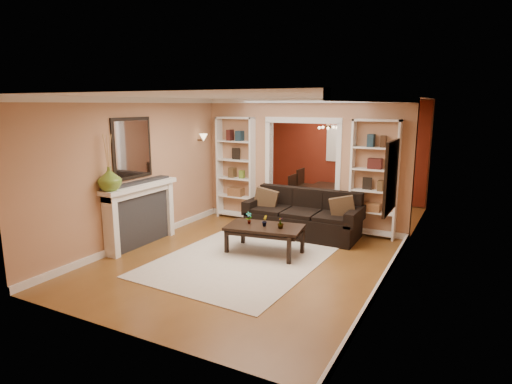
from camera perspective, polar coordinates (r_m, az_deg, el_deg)
The scene contains 30 objects.
floor at distance 8.38m, azimuth 3.04°, elevation -6.28°, with size 8.00×8.00×0.00m, color brown.
ceiling at distance 7.98m, azimuth 3.25°, elevation 12.50°, with size 8.00×8.00×0.00m, color white.
wall_back at distance 11.80m, azimuth 11.29°, elevation 5.44°, with size 8.00×8.00×0.00m, color tan.
wall_front at distance 4.81m, azimuth -17.19°, elevation -3.67°, with size 8.00×8.00×0.00m, color tan.
wall_left at distance 9.23m, azimuth -9.70°, elevation 3.83°, with size 8.00×8.00×0.00m, color tan.
wall_right at distance 7.44m, azimuth 19.11°, elevation 1.50°, with size 8.00×8.00×0.00m, color tan.
partition_wall at distance 9.17m, azimuth 6.27°, elevation 3.87°, with size 4.50×0.15×2.70m, color tan.
red_back_panel at distance 11.77m, azimuth 11.25°, elevation 5.28°, with size 4.44×0.04×2.64m, color maroon.
dining_window at distance 11.71m, azimuth 11.23°, elevation 6.38°, with size 0.78×0.03×0.98m, color #8CA5CC.
area_rug at distance 7.40m, azimuth -1.42°, elevation -8.69°, with size 2.46×3.45×0.01m, color beige.
sofa at distance 8.54m, azimuth 6.24°, elevation -2.88°, with size 2.28×0.99×0.89m, color black.
pillow_left at distance 8.79m, azimuth 1.32°, elevation -0.93°, with size 0.46×0.13×0.46m, color brown.
pillow_right at distance 8.22m, azimuth 11.48°, elevation -2.09°, with size 0.45×0.13×0.45m, color brown.
coffee_table at distance 7.53m, azimuth 1.13°, elevation -6.37°, with size 1.31×0.71×0.50m, color black.
plant_left at distance 7.56m, azimuth -0.94°, elevation -3.47°, with size 0.11×0.08×0.21m, color #336626.
plant_center at distance 7.43m, azimuth 1.14°, elevation -3.86°, with size 0.10×0.08×0.19m, color #336626.
plant_right at distance 7.30m, azimuth 3.29°, elevation -4.14°, with size 0.11×0.11×0.19m, color #336626.
bookshelf_left at distance 9.72m, azimuth -2.67°, elevation 3.17°, with size 0.90×0.30×2.30m, color white.
bookshelf_right at distance 8.59m, azimuth 15.48°, elevation 1.65°, with size 0.90×0.30×2.30m, color white.
fireplace at distance 8.14m, azimuth -15.01°, elevation -2.96°, with size 0.32×1.70×1.16m, color white.
vase at distance 7.50m, azimuth -18.93°, elevation 1.68°, with size 0.39×0.39×0.40m, color olive.
mirror at distance 8.03m, azimuth -16.20°, elevation 5.63°, with size 0.03×0.95×1.10m, color silver.
wall_sconce at distance 9.56m, azimuth -7.31°, elevation 7.06°, with size 0.18×0.18×0.22m, color #FFE0A5.
framed_art at distance 6.44m, azimuth 17.49°, elevation 1.92°, with size 0.04×0.85×1.05m, color black.
dining_table at distance 10.78m, azimuth 9.29°, elevation -0.86°, with size 0.87×1.56×0.55m, color black.
dining_chair_nw at distance 10.66m, azimuth 6.00°, elevation -0.00°, with size 0.43×0.43×0.88m, color black.
dining_chair_ne at distance 10.30m, azimuth 11.69°, elevation -0.39°, with size 0.47×0.47×0.95m, color black.
dining_chair_sw at distance 11.20m, azimuth 7.14°, elevation 0.72°, with size 0.47×0.47×0.95m, color black.
dining_chair_se at distance 10.88m, azimuth 12.56°, elevation -0.03°, with size 0.43×0.43×0.86m, color black.
chandelier at distance 10.51m, azimuth 9.39°, elevation 8.44°, with size 0.50×0.50×0.30m, color #3D2A1B.
Camera 1 is at (3.31, -7.26, 2.57)m, focal length 30.00 mm.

